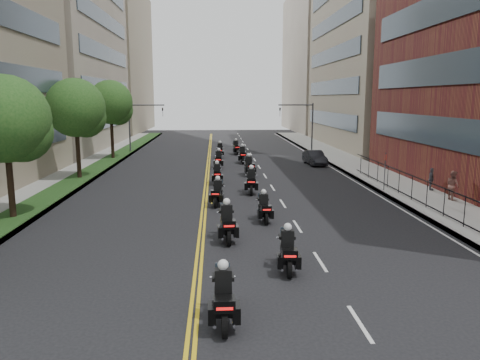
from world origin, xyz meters
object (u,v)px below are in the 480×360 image
object	(u,v)px
motorcycle_3	(264,209)
motorcycle_1	(288,252)
motorcycle_6	(217,175)
motorcycle_11	(236,148)
pedestrian_b	(453,185)
parked_sedan	(315,158)
motorcycle_0	(223,299)
motorcycle_7	(249,167)
motorcycle_4	(218,194)
motorcycle_5	(251,182)
motorcycle_10	(220,151)
motorcycle_2	(227,224)
motorcycle_8	(219,160)
motorcycle_9	(242,156)
pedestrian_c	(431,179)

from	to	relation	value
motorcycle_3	motorcycle_1	bearing A→B (deg)	-91.62
motorcycle_6	motorcycle_11	xyz separation A→B (m)	(2.20, 17.95, 0.03)
pedestrian_b	parked_sedan	bearing A→B (deg)	10.55
motorcycle_0	motorcycle_7	xyz separation A→B (m)	(2.52, 25.01, 0.00)
motorcycle_6	motorcycle_11	size ratio (longest dim) A/B	0.96
motorcycle_0	motorcycle_6	xyz separation A→B (m)	(-0.07, 21.51, -0.04)
motorcycle_0	motorcycle_1	bearing A→B (deg)	57.85
motorcycle_4	motorcycle_5	bearing A→B (deg)	64.42
motorcycle_5	motorcycle_7	world-z (taller)	motorcycle_5
motorcycle_5	motorcycle_10	distance (m)	18.56
motorcycle_7	motorcycle_3	bearing A→B (deg)	-98.13
motorcycle_2	motorcycle_8	bearing A→B (deg)	87.02
motorcycle_0	motorcycle_3	bearing A→B (deg)	77.47
motorcycle_8	motorcycle_0	bearing A→B (deg)	-86.99
motorcycle_5	motorcycle_8	bearing A→B (deg)	104.72
motorcycle_1	motorcycle_7	size ratio (longest dim) A/B	0.96
motorcycle_2	motorcycle_9	distance (m)	24.76
motorcycle_11	parked_sedan	bearing A→B (deg)	-56.90
motorcycle_2	pedestrian_b	xyz separation A→B (m)	(13.75, 6.96, 0.29)
motorcycle_8	motorcycle_9	size ratio (longest dim) A/B	0.97
motorcycle_2	motorcycle_3	world-z (taller)	motorcycle_2
motorcycle_8	pedestrian_c	xyz separation A→B (m)	(13.97, -11.54, 0.18)
motorcycle_8	motorcycle_11	bearing A→B (deg)	82.23
motorcycle_3	motorcycle_10	distance (m)	25.69
motorcycle_2	motorcycle_7	distance (m)	17.45
motorcycle_4	motorcycle_11	xyz separation A→B (m)	(2.21, 24.87, 0.02)
motorcycle_1	motorcycle_2	bearing A→B (deg)	122.97
motorcycle_5	pedestrian_c	world-z (taller)	motorcycle_5
motorcycle_1	pedestrian_b	distance (m)	15.84
motorcycle_11	motorcycle_7	bearing A→B (deg)	-94.79
motorcycle_4	pedestrian_c	world-z (taller)	motorcycle_4
motorcycle_10	motorcycle_3	bearing A→B (deg)	-82.83
motorcycle_7	motorcycle_11	distance (m)	14.46
motorcycle_9	parked_sedan	bearing A→B (deg)	-12.86
motorcycle_9	parked_sedan	xyz separation A→B (m)	(6.72, -1.43, -0.07)
motorcycle_8	motorcycle_9	xyz separation A→B (m)	(2.29, 3.23, 0.02)
motorcycle_4	motorcycle_8	xyz separation A→B (m)	(0.20, 14.55, 0.03)
parked_sedan	motorcycle_6	bearing A→B (deg)	-138.71
motorcycle_3	motorcycle_5	distance (m)	7.15
motorcycle_3	motorcycle_8	distance (m)	18.44
motorcycle_11	motorcycle_8	bearing A→B (deg)	-107.36
motorcycle_6	motorcycle_7	bearing A→B (deg)	52.18
parked_sedan	motorcycle_8	bearing A→B (deg)	-173.12
motorcycle_3	motorcycle_6	bearing A→B (deg)	99.47
motorcycle_4	motorcycle_7	xyz separation A→B (m)	(2.60, 10.42, 0.03)
motorcycle_9	motorcycle_0	bearing A→B (deg)	-95.12
motorcycle_6	motorcycle_10	bearing A→B (deg)	87.27
motorcycle_2	motorcycle_4	xyz separation A→B (m)	(-0.37, 6.89, -0.06)
motorcycle_8	pedestrian_c	world-z (taller)	motorcycle_8
motorcycle_4	motorcycle_9	distance (m)	17.95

